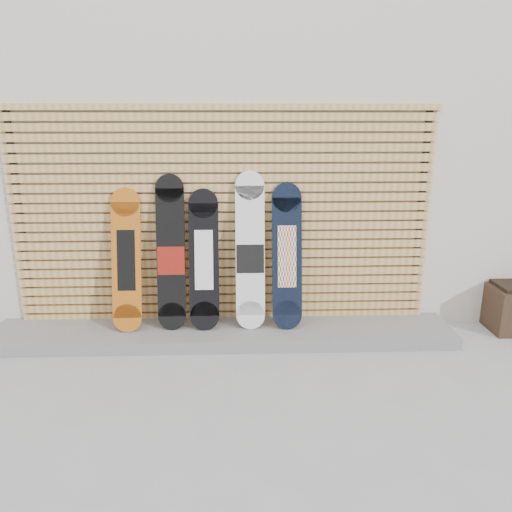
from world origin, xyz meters
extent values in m
plane|color=#9A9A9D|center=(0.00, 0.00, 0.00)|extent=(80.00, 80.00, 0.00)
cube|color=beige|center=(0.50, 3.50, 1.80)|extent=(12.00, 5.00, 3.60)
cube|color=slate|center=(-0.15, 0.68, 0.06)|extent=(4.60, 0.70, 0.12)
cube|color=tan|center=(-0.15, 0.97, 0.14)|extent=(4.20, 0.05, 0.08)
cube|color=tan|center=(-0.15, 0.97, 0.23)|extent=(4.20, 0.05, 0.08)
cube|color=tan|center=(-0.15, 0.97, 0.33)|extent=(4.20, 0.05, 0.07)
cube|color=tan|center=(-0.15, 0.97, 0.43)|extent=(4.20, 0.05, 0.07)
cube|color=tan|center=(-0.15, 0.97, 0.53)|extent=(4.20, 0.05, 0.07)
cube|color=tan|center=(-0.15, 0.97, 0.62)|extent=(4.20, 0.05, 0.07)
cube|color=tan|center=(-0.15, 0.97, 0.72)|extent=(4.20, 0.05, 0.07)
cube|color=tan|center=(-0.15, 0.97, 0.82)|extent=(4.20, 0.05, 0.07)
cube|color=tan|center=(-0.15, 0.97, 0.91)|extent=(4.20, 0.05, 0.07)
cube|color=tan|center=(-0.15, 0.97, 1.01)|extent=(4.20, 0.05, 0.08)
cube|color=tan|center=(-0.15, 0.97, 1.11)|extent=(4.20, 0.05, 0.08)
cube|color=tan|center=(-0.15, 0.97, 1.20)|extent=(4.20, 0.05, 0.08)
cube|color=tan|center=(-0.15, 0.97, 1.30)|extent=(4.20, 0.05, 0.08)
cube|color=tan|center=(-0.15, 0.97, 1.40)|extent=(4.20, 0.05, 0.08)
cube|color=tan|center=(-0.15, 0.97, 1.50)|extent=(4.20, 0.05, 0.08)
cube|color=tan|center=(-0.15, 0.97, 1.59)|extent=(4.20, 0.05, 0.08)
cube|color=tan|center=(-0.15, 0.97, 1.69)|extent=(4.20, 0.05, 0.08)
cube|color=tan|center=(-0.15, 0.97, 1.79)|extent=(4.20, 0.05, 0.08)
cube|color=tan|center=(-0.15, 0.97, 1.88)|extent=(4.20, 0.05, 0.08)
cube|color=tan|center=(-0.15, 0.97, 1.98)|extent=(4.20, 0.05, 0.08)
cube|color=tan|center=(-0.15, 0.97, 2.08)|extent=(4.20, 0.05, 0.08)
cube|color=tan|center=(-0.15, 0.97, 2.17)|extent=(4.20, 0.05, 0.08)
cube|color=black|center=(-2.17, 0.99, 1.12)|extent=(0.06, 0.04, 2.23)
cube|color=black|center=(1.87, 0.99, 1.12)|extent=(0.06, 0.04, 2.23)
cube|color=tan|center=(-0.15, 0.97, 2.26)|extent=(4.26, 0.07, 0.06)
cube|color=#BF6114|center=(-1.10, 0.77, 0.81)|extent=(0.28, 0.29, 1.11)
cylinder|color=#BF6114|center=(-1.10, 0.64, 0.26)|extent=(0.28, 0.09, 0.28)
cylinder|color=#BF6114|center=(-1.10, 0.90, 1.37)|extent=(0.28, 0.09, 0.28)
cube|color=black|center=(-1.10, 0.77, 0.81)|extent=(0.18, 0.16, 0.59)
cube|color=black|center=(-0.66, 0.79, 0.88)|extent=(0.28, 0.26, 1.25)
cylinder|color=black|center=(-0.66, 0.67, 0.26)|extent=(0.28, 0.07, 0.28)
cylinder|color=black|center=(-0.66, 0.91, 1.50)|extent=(0.28, 0.07, 0.28)
cube|color=maroon|center=(-0.66, 0.77, 0.80)|extent=(0.27, 0.08, 0.28)
cube|color=black|center=(-0.34, 0.78, 0.81)|extent=(0.29, 0.27, 1.09)
cylinder|color=black|center=(-0.34, 0.65, 0.26)|extent=(0.29, 0.09, 0.29)
cylinder|color=black|center=(-0.34, 0.90, 1.35)|extent=(0.29, 0.09, 0.29)
cube|color=white|center=(-0.34, 0.78, 0.81)|extent=(0.18, 0.16, 0.58)
cube|color=white|center=(0.12, 0.78, 0.89)|extent=(0.29, 0.27, 1.27)
cylinder|color=white|center=(0.12, 0.66, 0.26)|extent=(0.29, 0.08, 0.29)
cylinder|color=white|center=(0.12, 0.91, 1.53)|extent=(0.29, 0.08, 0.29)
cube|color=black|center=(0.12, 0.77, 0.82)|extent=(0.27, 0.08, 0.28)
cube|color=black|center=(0.49, 0.77, 0.84)|extent=(0.30, 0.28, 1.15)
cylinder|color=black|center=(0.49, 0.65, 0.26)|extent=(0.30, 0.09, 0.29)
cylinder|color=black|center=(0.49, 0.90, 1.41)|extent=(0.30, 0.09, 0.29)
cube|color=white|center=(0.49, 0.77, 0.84)|extent=(0.18, 0.16, 0.61)
camera|label=1|loc=(0.01, -3.98, 2.19)|focal=35.00mm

